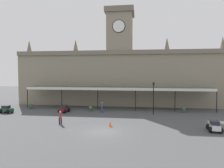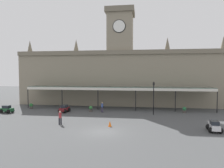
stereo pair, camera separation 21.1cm
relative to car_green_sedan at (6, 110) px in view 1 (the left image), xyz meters
name	(u,v)px [view 1 (the left image)]	position (x,y,z in m)	size (l,w,h in m)	color
ground_plane	(103,132)	(17.03, -8.37, -0.50)	(140.00, 140.00, 0.00)	#464849
station_building	(120,74)	(17.03, 11.15, 5.59)	(40.36, 5.71, 18.75)	gray
entrance_canopy	(117,88)	(17.03, 6.13, 3.25)	(32.53, 3.26, 3.89)	#38564C
car_green_sedan	(6,110)	(0.00, 0.00, 0.00)	(2.13, 1.65, 1.19)	#1E512D
car_white_sedan	(214,127)	(29.04, -6.62, 0.00)	(1.66, 2.13, 1.19)	silver
car_maroon_sedan	(64,109)	(8.92, 1.72, 0.00)	(1.67, 2.14, 1.19)	maroon
pedestrian_near_entrance	(102,107)	(14.99, 2.47, 0.41)	(0.38, 0.34, 1.67)	#3F384C
pedestrian_beside_cars	(60,117)	(11.32, -5.96, 0.41)	(0.34, 0.34, 1.67)	black
victorian_lamppost	(153,94)	(23.06, 1.85, 2.62)	(0.30, 0.30, 5.04)	black
traffic_cone	(110,124)	(17.54, -6.11, -0.16)	(0.40, 0.40, 0.68)	orange
planter_forecourt_centre	(90,109)	(13.00, 2.79, -0.01)	(0.60, 0.60, 0.96)	#47423D
planter_near_kerb	(31,106)	(1.85, 4.09, -0.01)	(0.60, 0.60, 0.96)	#47423D
planter_by_canopy	(184,110)	(28.01, 3.89, -0.01)	(0.60, 0.60, 0.96)	#47423D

